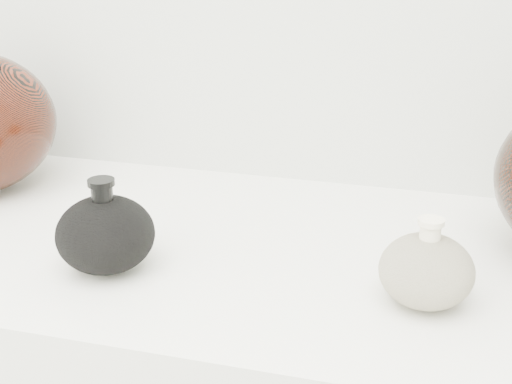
# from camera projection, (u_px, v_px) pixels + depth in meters

# --- Properties ---
(black_gourd_vase) EXTENTS (0.15, 0.15, 0.11)m
(black_gourd_vase) POSITION_uv_depth(u_px,v_px,m) (105.00, 234.00, 0.83)
(black_gourd_vase) COLOR black
(black_gourd_vase) RESTS_ON display_counter
(cream_gourd_vase) EXTENTS (0.12, 0.12, 0.10)m
(cream_gourd_vase) POSITION_uv_depth(u_px,v_px,m) (426.00, 270.00, 0.76)
(cream_gourd_vase) COLOR beige
(cream_gourd_vase) RESTS_ON display_counter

